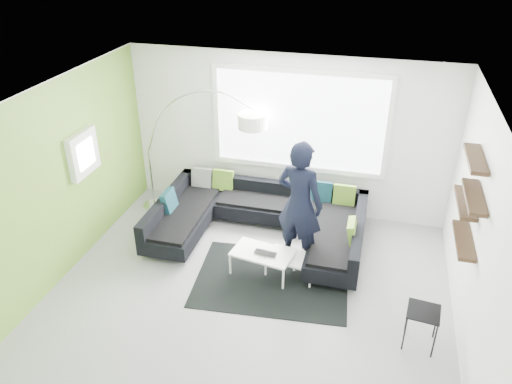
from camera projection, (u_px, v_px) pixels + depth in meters
ground at (249, 294)px, 7.02m from camera, size 5.50×5.50×0.00m
room_shell at (255, 174)px, 6.31m from camera, size 5.54×5.04×2.82m
sectional_sofa at (259, 223)px, 8.05m from camera, size 3.34×2.07×0.72m
rug at (272, 279)px, 7.30m from camera, size 2.32×1.78×0.01m
coffee_table at (277, 263)px, 7.34m from camera, size 1.23×0.84×0.37m
arc_lamp at (148, 151)px, 8.61m from camera, size 2.11×0.72×2.24m
side_table at (421, 327)px, 6.09m from camera, size 0.42×0.42×0.53m
person at (300, 204)px, 7.28m from camera, size 0.97×0.86×1.97m
laptop at (264, 255)px, 7.19m from camera, size 0.38×0.29×0.03m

